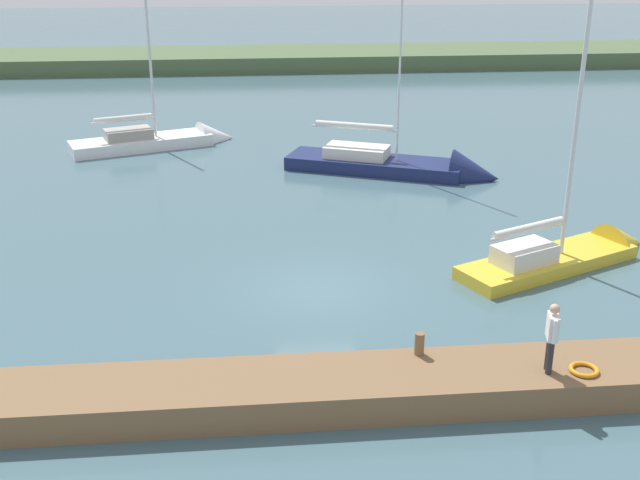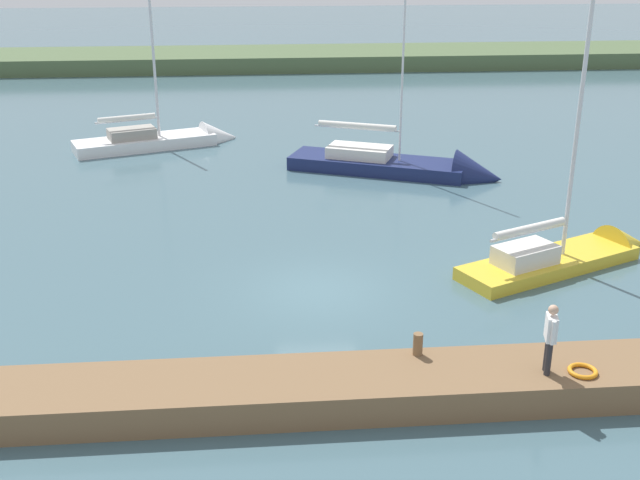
# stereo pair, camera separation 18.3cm
# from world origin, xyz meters

# --- Properties ---
(ground_plane) EXTENTS (200.00, 200.00, 0.00)m
(ground_plane) POSITION_xyz_m (0.00, 0.00, 0.00)
(ground_plane) COLOR #42606B
(far_shoreline) EXTENTS (180.00, 8.00, 2.40)m
(far_shoreline) POSITION_xyz_m (0.00, -42.92, 0.00)
(far_shoreline) COLOR #4C603D
(far_shoreline) RESTS_ON ground_plane
(dock_pier) EXTENTS (18.47, 2.06, 0.75)m
(dock_pier) POSITION_xyz_m (0.00, 5.96, 0.37)
(dock_pier) COLOR brown
(dock_pier) RESTS_ON ground_plane
(mooring_post_near) EXTENTS (0.23, 0.23, 0.54)m
(mooring_post_near) POSITION_xyz_m (-1.85, 5.24, 1.02)
(mooring_post_near) COLOR brown
(mooring_post_near) RESTS_ON dock_pier
(life_ring_buoy) EXTENTS (0.66, 0.66, 0.10)m
(life_ring_buoy) POSITION_xyz_m (-5.33, 6.37, 0.80)
(life_ring_buoy) COLOR orange
(life_ring_buoy) RESTS_ON dock_pier
(sailboat_inner_slip) EXTENTS (7.51, 4.71, 8.98)m
(sailboat_inner_slip) POSITION_xyz_m (-8.35, -1.49, 0.18)
(sailboat_inner_slip) COLOR gold
(sailboat_inner_slip) RESTS_ON ground_plane
(sailboat_far_right) EXTENTS (9.46, 5.72, 11.30)m
(sailboat_far_right) POSITION_xyz_m (-5.08, -11.78, 0.22)
(sailboat_far_right) COLOR navy
(sailboat_far_right) RESTS_ON ground_plane
(sailboat_far_left) EXTENTS (8.30, 4.64, 8.42)m
(sailboat_far_left) POSITION_xyz_m (6.02, -17.77, 0.16)
(sailboat_far_left) COLOR white
(sailboat_far_left) RESTS_ON ground_plane
(person_on_dock) EXTENTS (0.31, 0.62, 1.65)m
(person_on_dock) POSITION_xyz_m (-4.54, 6.27, 1.70)
(person_on_dock) COLOR #28282D
(person_on_dock) RESTS_ON dock_pier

